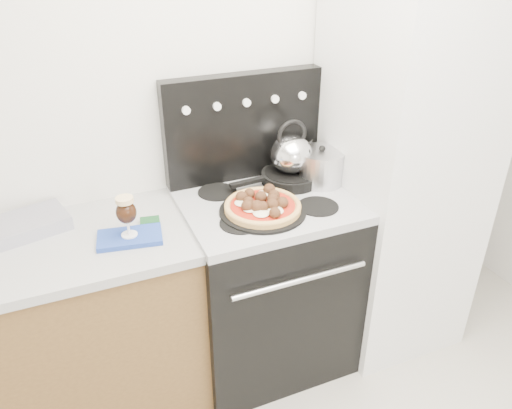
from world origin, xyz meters
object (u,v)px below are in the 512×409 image
skillet (290,177)px  stove_body (265,285)px  fridge (399,170)px  base_cabinet (25,346)px  tea_kettle (291,151)px  beer_glass (127,216)px  stock_pot (321,168)px  pizza (263,205)px  pizza_pan (263,211)px  oven_mitt (130,237)px

skillet → stove_body: bearing=-146.1°
fridge → base_cabinet: bearing=178.4°
skillet → tea_kettle: 0.13m
base_cabinet → fridge: size_ratio=0.76×
beer_glass → skillet: bearing=12.9°
base_cabinet → stock_pot: (1.41, 0.03, 0.57)m
skillet → pizza: bearing=-137.6°
beer_glass → skillet: (0.80, 0.18, -0.06)m
pizza_pan → pizza: 0.03m
stove_body → skillet: skillet is taller
base_cabinet → oven_mitt: size_ratio=5.77×
beer_glass → tea_kettle: (0.80, 0.18, 0.07)m
skillet → stock_pot: (0.13, -0.06, 0.05)m
fridge → beer_glass: 1.32m
fridge → stock_pot: (-0.40, 0.08, 0.05)m
oven_mitt → stock_pot: stock_pot is taller
stove_body → oven_mitt: (-0.62, -0.06, 0.47)m
base_cabinet → pizza_pan: 1.16m
beer_glass → stock_pot: (0.93, 0.12, -0.01)m
pizza → tea_kettle: bearing=42.4°
stock_pot → skillet: bearing=152.9°
stove_body → tea_kettle: bearing=33.9°
pizza → tea_kettle: (0.24, 0.22, 0.12)m
base_cabinet → stock_pot: size_ratio=6.91×
oven_mitt → skillet: (0.80, 0.18, 0.03)m
stove_body → oven_mitt: oven_mitt is taller
stove_body → pizza: bearing=-121.8°
pizza → stock_pot: bearing=22.9°
base_cabinet → skillet: skillet is taller
pizza_pan → tea_kettle: (0.24, 0.22, 0.15)m
beer_glass → pizza: beer_glass is taller
beer_glass → stock_pot: 0.93m
stove_body → beer_glass: 0.84m
beer_glass → pizza_pan: (0.56, -0.04, -0.08)m
base_cabinet → beer_glass: bearing=-10.3°
base_cabinet → stove_body: stove_body is taller
stove_body → pizza: (-0.06, -0.10, 0.52)m
skillet → tea_kettle: (0.00, 0.00, 0.13)m
tea_kettle → beer_glass: bearing=-172.2°
beer_glass → base_cabinet: bearing=169.7°
beer_glass → tea_kettle: bearing=12.9°
fridge → pizza: bearing=-174.5°
pizza → oven_mitt: bearing=176.4°
beer_glass → tea_kettle: 0.82m
oven_mitt → fridge: bearing=1.6°
stock_pot → fridge: bearing=-11.6°
tea_kettle → base_cabinet: bearing=179.2°
oven_mitt → skillet: bearing=12.9°
pizza → stove_body: bearing=58.2°
stove_body → stock_pot: (0.30, 0.06, 0.56)m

